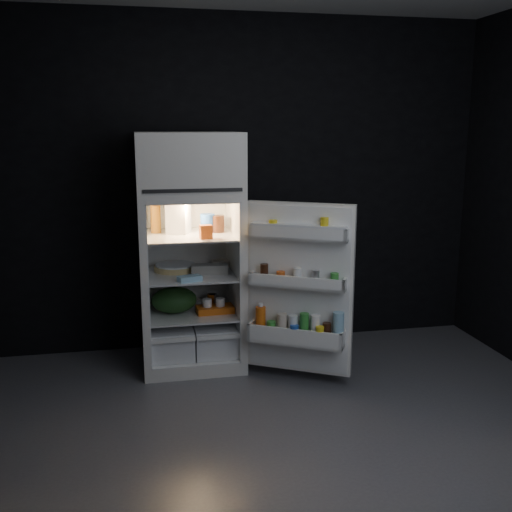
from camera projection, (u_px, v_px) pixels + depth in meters
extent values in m
cube|color=#57575D|center=(295.00, 437.00, 3.58)|extent=(4.00, 3.40, 0.00)
cube|color=black|center=(243.00, 185.00, 4.92)|extent=(4.00, 0.00, 2.70)
cube|color=black|center=(461.00, 299.00, 1.66)|extent=(4.00, 0.00, 2.70)
cube|color=white|center=(193.00, 356.00, 4.72)|extent=(0.76, 0.70, 0.10)
cube|color=white|center=(144.00, 278.00, 4.51)|extent=(0.05, 0.70, 1.20)
cube|color=white|center=(236.00, 274.00, 4.65)|extent=(0.05, 0.70, 1.20)
cube|color=white|center=(187.00, 266.00, 4.89)|extent=(0.66, 0.05, 1.20)
cube|color=white|center=(189.00, 194.00, 4.45)|extent=(0.76, 0.70, 0.06)
cube|color=white|center=(188.00, 161.00, 4.40)|extent=(0.76, 0.70, 0.42)
cube|color=black|center=(193.00, 191.00, 4.09)|extent=(0.68, 0.01, 0.02)
cube|color=white|center=(148.00, 279.00, 4.49)|extent=(0.01, 0.65, 1.20)
cube|color=white|center=(233.00, 275.00, 4.62)|extent=(0.01, 0.65, 1.20)
cube|color=white|center=(189.00, 199.00, 4.43)|extent=(0.66, 0.65, 0.01)
cube|color=white|center=(193.00, 350.00, 4.68)|extent=(0.66, 0.65, 0.01)
cube|color=white|center=(190.00, 235.00, 4.49)|extent=(0.65, 0.63, 0.01)
cube|color=white|center=(191.00, 274.00, 4.55)|extent=(0.65, 0.63, 0.01)
cube|color=white|center=(192.00, 312.00, 4.62)|extent=(0.65, 0.63, 0.01)
cube|color=white|center=(171.00, 337.00, 4.64)|extent=(0.32, 0.59, 0.22)
cube|color=white|center=(213.00, 334.00, 4.71)|extent=(0.32, 0.59, 0.22)
cube|color=white|center=(173.00, 340.00, 4.31)|extent=(0.32, 0.02, 0.03)
cube|color=white|center=(219.00, 337.00, 4.38)|extent=(0.32, 0.02, 0.03)
cube|color=#FFE5B2|center=(190.00, 202.00, 4.39)|extent=(0.14, 0.14, 0.02)
cube|color=white|center=(300.00, 288.00, 4.22)|extent=(0.68, 0.42, 1.22)
cube|color=white|center=(299.00, 289.00, 4.20)|extent=(0.63, 0.37, 1.18)
cube|color=white|center=(298.00, 239.00, 4.08)|extent=(0.63, 0.42, 0.02)
cube|color=white|center=(297.00, 234.00, 4.04)|extent=(0.60, 0.36, 0.10)
cube|color=white|center=(346.00, 236.00, 3.97)|extent=(0.06, 0.09, 0.10)
cube|color=white|center=(252.00, 231.00, 4.18)|extent=(0.06, 0.09, 0.10)
cube|color=white|center=(297.00, 286.00, 4.15)|extent=(0.64, 0.43, 0.02)
cube|color=white|center=(296.00, 283.00, 4.10)|extent=(0.60, 0.36, 0.09)
cube|color=white|center=(345.00, 285.00, 4.04)|extent=(0.07, 0.10, 0.09)
cube|color=white|center=(252.00, 278.00, 4.24)|extent=(0.07, 0.10, 0.09)
cube|color=white|center=(296.00, 342.00, 4.21)|extent=(0.66, 0.46, 0.02)
cube|color=white|center=(293.00, 338.00, 4.15)|extent=(0.60, 0.36, 0.13)
cube|color=white|center=(342.00, 340.00, 4.10)|extent=(0.09, 0.13, 0.13)
cube|color=white|center=(251.00, 330.00, 4.31)|extent=(0.09, 0.13, 0.13)
cube|color=white|center=(298.00, 225.00, 4.06)|extent=(0.62, 0.41, 0.02)
cylinder|color=yellow|center=(324.00, 228.00, 4.01)|extent=(0.08, 0.08, 0.15)
cylinder|color=yellow|center=(273.00, 228.00, 4.12)|extent=(0.08, 0.08, 0.11)
cylinder|color=#338C33|center=(334.00, 281.00, 4.05)|extent=(0.08, 0.08, 0.11)
cylinder|color=silver|center=(316.00, 278.00, 4.09)|extent=(0.07, 0.07, 0.12)
cylinder|color=silver|center=(297.00, 276.00, 4.13)|extent=(0.08, 0.08, 0.12)
cylinder|color=#C85117|center=(281.00, 277.00, 4.17)|extent=(0.08, 0.08, 0.09)
cylinder|color=black|center=(264.00, 273.00, 4.21)|extent=(0.08, 0.08, 0.13)
cylinder|color=#89B9D4|center=(338.00, 329.00, 4.09)|extent=(0.10, 0.10, 0.24)
cylinder|color=black|center=(327.00, 334.00, 4.13)|extent=(0.08, 0.08, 0.16)
cylinder|color=white|center=(315.00, 329.00, 4.15)|extent=(0.09, 0.09, 0.21)
cylinder|color=#338C33|center=(304.00, 328.00, 4.17)|extent=(0.09, 0.09, 0.21)
cylinder|color=silver|center=(293.00, 328.00, 4.20)|extent=(0.09, 0.09, 0.19)
cylinder|color=beige|center=(282.00, 327.00, 4.22)|extent=(0.09, 0.09, 0.19)
cylinder|color=#338C33|center=(271.00, 330.00, 4.25)|extent=(0.09, 0.09, 0.13)
cylinder|color=#D35A12|center=(261.00, 322.00, 4.27)|extent=(0.10, 0.10, 0.23)
cylinder|color=yellow|center=(320.00, 336.00, 4.10)|extent=(0.08, 0.08, 0.14)
cylinder|color=#1E49A5|center=(294.00, 334.00, 4.16)|extent=(0.08, 0.08, 0.13)
cylinder|color=silver|center=(275.00, 334.00, 4.21)|extent=(0.08, 0.08, 0.10)
cylinder|color=white|center=(261.00, 305.00, 4.24)|extent=(0.05, 0.05, 0.02)
cube|color=white|center=(178.00, 218.00, 4.51)|extent=(0.20, 0.20, 0.24)
cylinder|color=#1E49A5|center=(208.00, 223.00, 4.57)|extent=(0.14, 0.14, 0.14)
cylinder|color=black|center=(218.00, 224.00, 4.57)|extent=(0.10, 0.10, 0.13)
cylinder|color=#A8671A|center=(156.00, 218.00, 4.54)|extent=(0.09, 0.09, 0.22)
cube|color=#C85117|center=(206.00, 232.00, 4.31)|extent=(0.09, 0.07, 0.10)
cube|color=gray|center=(210.00, 269.00, 4.53)|extent=(0.28, 0.13, 0.07)
cylinder|color=tan|center=(175.00, 268.00, 4.64)|extent=(0.36, 0.36, 0.04)
cube|color=#89B9D4|center=(190.00, 279.00, 4.31)|extent=(0.19, 0.13, 0.04)
cube|color=beige|center=(220.00, 263.00, 4.77)|extent=(0.13, 0.11, 0.05)
ellipsoid|color=#193815|center=(174.00, 300.00, 4.56)|extent=(0.37, 0.32, 0.20)
cube|color=#D35A12|center=(215.00, 309.00, 4.58)|extent=(0.29, 0.17, 0.05)
cylinder|color=#D35A12|center=(212.00, 300.00, 4.76)|extent=(0.09, 0.09, 0.09)
cylinder|color=silver|center=(213.00, 299.00, 4.76)|extent=(0.09, 0.09, 0.09)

